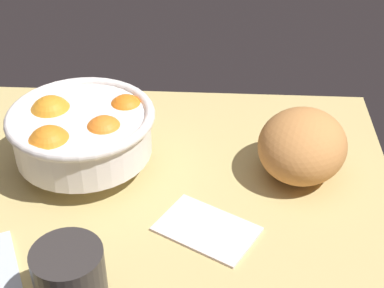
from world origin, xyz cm
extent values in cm
cube|color=tan|center=(0.00, 0.00, -1.50)|extent=(75.93, 62.60, 3.00)
cylinder|color=white|center=(-11.87, 6.32, 1.49)|extent=(8.13, 8.13, 2.98)
cylinder|color=white|center=(-11.87, 6.32, 6.36)|extent=(21.83, 21.83, 6.75)
torus|color=white|center=(-11.87, 6.32, 9.74)|extent=(23.43, 23.43, 1.60)
sphere|color=orange|center=(-7.77, 3.88, 7.83)|extent=(6.44, 6.44, 6.44)
sphere|color=orange|center=(-17.20, 8.44, 7.95)|extent=(7.17, 7.17, 7.17)
sphere|color=orange|center=(-5.39, 10.64, 7.79)|extent=(6.24, 6.24, 6.24)
sphere|color=orange|center=(-15.24, -0.15, 7.93)|extent=(7.02, 7.02, 7.02)
ellipsoid|color=#C78245|center=(23.08, 6.49, 5.37)|extent=(18.00, 19.36, 10.73)
cube|color=silver|center=(8.56, -7.93, 0.42)|extent=(16.49, 14.65, 0.83)
cylinder|color=#312C2B|center=(-7.41, -22.53, 4.73)|extent=(8.73, 8.73, 9.45)
camera|label=1|loc=(9.93, -69.26, 58.63)|focal=54.44mm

